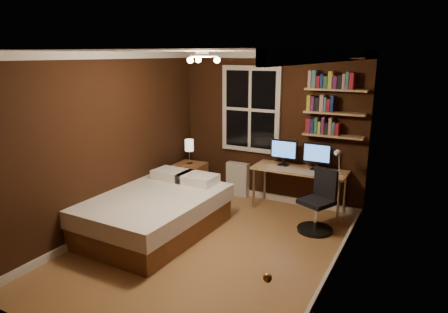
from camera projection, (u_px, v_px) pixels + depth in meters
The scene contains 24 objects.
floor at pixel (208, 248), 5.23m from camera, with size 4.20×4.20×0.00m, color olive.
wall_back at pixel (270, 128), 6.72m from camera, with size 3.20×0.04×2.50m, color black.
wall_left at pixel (110, 143), 5.65m from camera, with size 0.04×4.20×2.50m, color black.
wall_right at pixel (339, 173), 4.19m from camera, with size 0.04×4.20×2.50m, color black.
ceiling at pixel (206, 51), 4.61m from camera, with size 3.20×4.20×0.02m, color white.
window at pixel (251, 110), 6.77m from camera, with size 1.06×0.06×1.46m, color silver.
door at pixel (288, 257), 2.93m from camera, with size 0.03×0.82×2.05m, color black, non-canonical shape.
door_knob at pixel (268, 278), 2.70m from camera, with size 0.06×0.06×0.06m, color #B77F34.
ceiling_fixture at pixel (202, 60), 4.55m from camera, with size 0.44×0.44×0.18m, color beige, non-canonical shape.
bookshelf_lower at pixel (333, 136), 6.12m from camera, with size 0.92×0.22×0.03m, color #A98751.
books_row_lower at pixel (334, 127), 6.09m from camera, with size 0.54×0.16×0.23m, color maroon, non-canonical shape.
bookshelf_middle at pixel (335, 113), 6.03m from camera, with size 0.92×0.22×0.03m, color #A98751.
books_row_middle at pixel (335, 104), 6.00m from camera, with size 0.42×0.16×0.23m, color navy, non-canonical shape.
bookshelf_upper at pixel (336, 90), 5.95m from camera, with size 0.92×0.22×0.03m, color #A98751.
books_row_upper at pixel (337, 81), 5.91m from camera, with size 0.66×0.16×0.23m, color #285E38, non-canonical shape.
bed at pixel (155, 212), 5.63m from camera, with size 1.52×2.08×0.69m.
nightstand at pixel (190, 180), 7.04m from camera, with size 0.48×0.48×0.61m, color brown.
bedside_lamp at pixel (189, 152), 6.90m from camera, with size 0.15×0.15×0.43m, color white, non-canonical shape.
radiator at pixel (238, 179), 7.11m from camera, with size 0.40×0.14×0.60m, color beige.
desk at pixel (299, 173), 6.33m from camera, with size 1.48×0.56×0.70m.
monitor_left at pixel (284, 153), 6.46m from camera, with size 0.44×0.12×0.42m, color black, non-canonical shape.
monitor_right at pixel (317, 157), 6.21m from camera, with size 0.44×0.12×0.42m, color black, non-canonical shape.
desk_lamp at pixel (338, 162), 5.89m from camera, with size 0.14×0.32×0.44m, color silver, non-canonical shape.
office_chair at pixel (318, 209), 5.67m from camera, with size 0.54×0.54×0.90m.
Camera 1 is at (2.42, -4.11, 2.47)m, focal length 32.00 mm.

